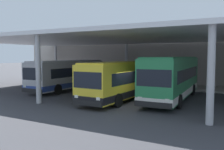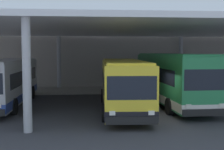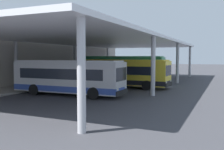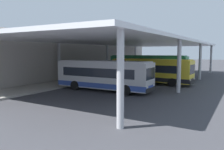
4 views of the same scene
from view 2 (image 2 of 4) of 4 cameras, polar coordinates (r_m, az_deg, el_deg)
name	(u,v)px [view 2 (image 2 of 4)]	position (r m, az deg, el deg)	size (l,w,h in m)	color
ground_plane	(148,118)	(17.03, 6.99, -8.12)	(200.00, 200.00, 0.00)	#3D3D42
platform_kerb	(123,90)	(28.45, 2.09, -2.83)	(42.00, 4.50, 0.18)	#A39E93
station_building_facade	(119,55)	(31.45, 1.37, 3.81)	(48.00, 1.60, 6.68)	#ADA399
canopy_shelter	(133,30)	(22.09, 4.14, 8.63)	(40.00, 17.00, 5.55)	silver
bus_nearest_bay	(6,82)	(21.69, -19.59, -1.21)	(2.78, 10.55, 3.17)	#B7B7BC
bus_second_bay	(123,84)	(18.82, 2.11, -1.78)	(3.04, 10.63, 3.17)	yellow
bus_middle_bay	(171,78)	(21.37, 11.30, -0.62)	(2.96, 11.40, 3.57)	#28844C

